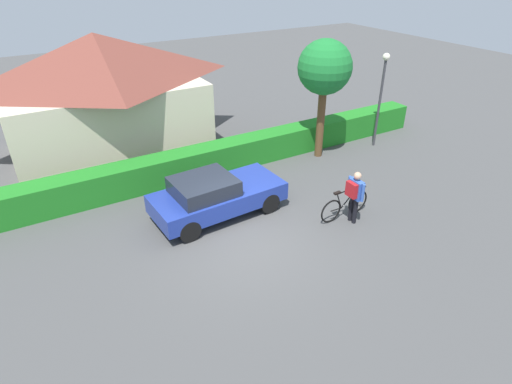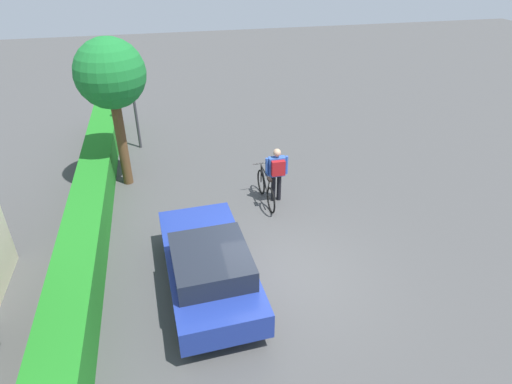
{
  "view_description": "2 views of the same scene",
  "coord_description": "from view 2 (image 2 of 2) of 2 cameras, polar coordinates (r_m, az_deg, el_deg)",
  "views": [
    {
      "loc": [
        -4.71,
        -8.53,
        7.18
      ],
      "look_at": [
        0.77,
        0.73,
        1.03
      ],
      "focal_mm": 29.95,
      "sensor_mm": 36.0,
      "label": 1
    },
    {
      "loc": [
        -7.35,
        2.29,
        6.81
      ],
      "look_at": [
        2.21,
        0.13,
        0.99
      ],
      "focal_mm": 30.53,
      "sensor_mm": 36.0,
      "label": 2
    }
  ],
  "objects": [
    {
      "name": "ground_plane",
      "position": [
        10.28,
        3.48,
        -10.9
      ],
      "size": [
        60.0,
        60.0,
        0.0
      ],
      "primitive_type": "plane",
      "color": "#474747"
    },
    {
      "name": "hedge_row",
      "position": [
        9.91,
        -22.52,
        -11.65
      ],
      "size": [
        21.19,
        0.9,
        1.03
      ],
      "primitive_type": "cube",
      "color": "#1E761F",
      "rests_on": "ground"
    },
    {
      "name": "parked_car_near",
      "position": [
        9.49,
        -6.19,
        -9.55
      ],
      "size": [
        4.1,
        1.94,
        1.36
      ],
      "color": "navy",
      "rests_on": "ground"
    },
    {
      "name": "bicycle",
      "position": [
        12.65,
        1.3,
        0.3
      ],
      "size": [
        1.84,
        0.5,
        1.02
      ],
      "color": "black",
      "rests_on": "ground"
    },
    {
      "name": "person_rider",
      "position": [
        12.45,
        2.76,
        2.86
      ],
      "size": [
        0.35,
        0.67,
        1.66
      ],
      "color": "black",
      "rests_on": "ground"
    },
    {
      "name": "street_lamp",
      "position": [
        15.95,
        -16.05,
        13.75
      ],
      "size": [
        0.28,
        0.28,
        3.77
      ],
      "color": "#38383D",
      "rests_on": "ground"
    },
    {
      "name": "tree_kerbside",
      "position": [
        13.19,
        -18.53,
        14.25
      ],
      "size": [
        1.98,
        1.98,
        4.47
      ],
      "color": "brown",
      "rests_on": "ground"
    }
  ]
}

